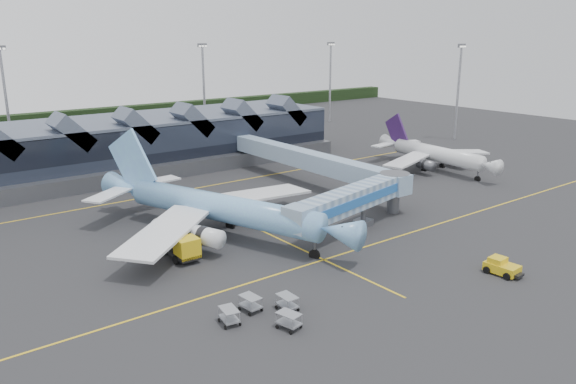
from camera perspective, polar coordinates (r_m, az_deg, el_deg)
ground at (r=69.61m, az=-0.68°, el=-4.89°), size 260.00×260.00×0.00m
taxi_stripes at (r=77.39m, az=-5.13°, el=-2.80°), size 120.00×60.00×0.01m
tree_line_far at (r=168.33m, az=-23.92°, el=6.69°), size 260.00×4.00×4.00m
terminal at (r=106.99m, az=-18.39°, el=4.34°), size 90.00×22.25×12.52m
light_masts at (r=130.27m, az=-10.06°, el=10.18°), size 132.40×42.56×22.45m
main_airliner at (r=70.92m, az=-7.47°, el=-1.47°), size 32.35×38.04×12.64m
regional_jet at (r=108.78m, az=14.57°, el=3.83°), size 25.65×28.04×9.62m
jet_bridge at (r=73.18m, az=7.29°, el=-0.55°), size 24.37×8.19×5.90m
fuel_truck at (r=66.39m, az=-11.63°, el=-4.60°), size 2.97×9.69×3.24m
pushback_tug at (r=64.07m, az=20.88°, el=-7.12°), size 2.67×3.98×1.70m
baggage_carts at (r=51.21m, az=-2.46°, el=-11.85°), size 7.18×6.92×1.44m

